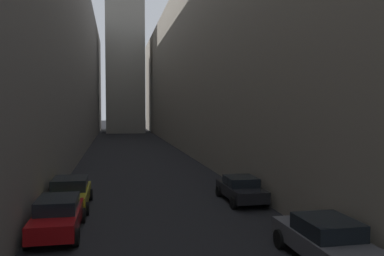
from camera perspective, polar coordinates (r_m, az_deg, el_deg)
ground_plane at (r=44.37m, az=-8.26°, el=-3.67°), size 264.00×264.00×0.00m
building_block_left at (r=47.35m, az=-22.82°, el=9.49°), size 12.17×108.00×21.35m
building_block_right at (r=48.60m, az=6.57°, el=8.98°), size 13.94×108.00×20.46m
parked_car_left_third at (r=16.66m, az=-18.89°, el=-11.90°), size 1.88×4.40×1.46m
parked_car_left_far at (r=20.78m, az=-17.28°, el=-8.96°), size 2.02×4.51×1.50m
parked_car_right_third at (r=13.74m, az=18.69°, el=-15.03°), size 1.96×4.33×1.48m
parked_car_right_far at (r=21.36m, az=7.09°, el=-8.72°), size 1.89×4.19×1.34m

